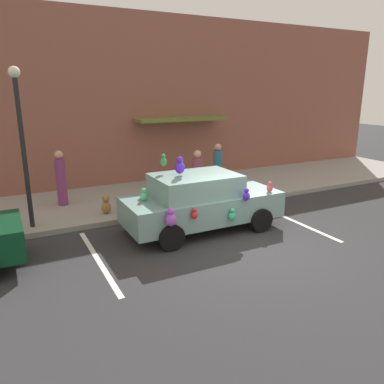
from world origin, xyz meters
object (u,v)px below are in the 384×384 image
object	(u,v)px
plush_covered_car	(201,201)
pedestrian_near_shopfront	(218,169)
street_lamp_post	(21,133)
pedestrian_walking_past	(61,179)
teddy_bear_on_sidewalk	(106,205)
pedestrian_by_lamp	(197,178)

from	to	relation	value
plush_covered_car	pedestrian_near_shopfront	bearing A→B (deg)	51.76
street_lamp_post	pedestrian_near_shopfront	xyz separation A→B (m)	(6.26, 0.90, -1.68)
pedestrian_walking_past	teddy_bear_on_sidewalk	bearing A→B (deg)	-56.10
plush_covered_car	street_lamp_post	bearing A→B (deg)	155.09
pedestrian_near_shopfront	pedestrian_walking_past	world-z (taller)	pedestrian_walking_past
teddy_bear_on_sidewalk	pedestrian_near_shopfront	world-z (taller)	pedestrian_near_shopfront
street_lamp_post	pedestrian_walking_past	xyz separation A→B (m)	(1.05, 1.65, -1.65)
pedestrian_near_shopfront	pedestrian_walking_past	xyz separation A→B (m)	(-5.21, 0.75, 0.03)
plush_covered_car	pedestrian_walking_past	size ratio (longest dim) A/B	2.44
street_lamp_post	pedestrian_by_lamp	world-z (taller)	street_lamp_post
plush_covered_car	pedestrian_near_shopfront	size ratio (longest dim) A/B	2.49
street_lamp_post	teddy_bear_on_sidewalk	bearing A→B (deg)	4.80
plush_covered_car	street_lamp_post	world-z (taller)	street_lamp_post
teddy_bear_on_sidewalk	pedestrian_walking_past	size ratio (longest dim) A/B	0.32
pedestrian_walking_past	pedestrian_by_lamp	distance (m)	4.26
pedestrian_by_lamp	pedestrian_walking_past	bearing A→B (deg)	158.38
pedestrian_by_lamp	teddy_bear_on_sidewalk	bearing A→B (deg)	178.14
plush_covered_car	street_lamp_post	size ratio (longest dim) A/B	1.03
teddy_bear_on_sidewalk	pedestrian_near_shopfront	size ratio (longest dim) A/B	0.33
pedestrian_near_shopfront	pedestrian_by_lamp	xyz separation A→B (m)	(-1.25, -0.82, -0.03)
street_lamp_post	pedestrian_by_lamp	xyz separation A→B (m)	(5.01, 0.07, -1.71)
pedestrian_walking_past	pedestrian_by_lamp	bearing A→B (deg)	-21.62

